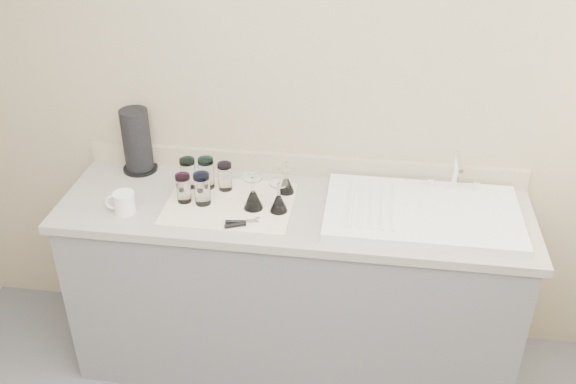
% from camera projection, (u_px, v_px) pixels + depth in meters
% --- Properties ---
extents(room_envelope, '(3.54, 3.50, 2.52)m').
position_uv_depth(room_envelope, '(224.00, 243.00, 1.44)').
color(room_envelope, '#55555A').
rests_on(room_envelope, ground).
extents(counter_unit, '(2.06, 0.62, 0.90)m').
position_uv_depth(counter_unit, '(293.00, 286.00, 3.03)').
color(counter_unit, slate).
rests_on(counter_unit, ground).
extents(sink_unit, '(0.82, 0.50, 0.22)m').
position_uv_depth(sink_unit, '(423.00, 212.00, 2.72)').
color(sink_unit, white).
rests_on(sink_unit, counter_unit).
extents(dish_towel, '(0.55, 0.42, 0.01)m').
position_uv_depth(dish_towel, '(230.00, 203.00, 2.81)').
color(dish_towel, white).
rests_on(dish_towel, counter_unit).
extents(tumbler_teal, '(0.07, 0.07, 0.14)m').
position_uv_depth(tumbler_teal, '(188.00, 173.00, 2.89)').
color(tumbler_teal, white).
rests_on(tumbler_teal, dish_towel).
extents(tumbler_cyan, '(0.07, 0.07, 0.14)m').
position_uv_depth(tumbler_cyan, '(206.00, 173.00, 2.88)').
color(tumbler_cyan, white).
rests_on(tumbler_cyan, dish_towel).
extents(tumbler_purple, '(0.07, 0.07, 0.13)m').
position_uv_depth(tumbler_purple, '(225.00, 176.00, 2.87)').
color(tumbler_purple, white).
rests_on(tumbler_purple, dish_towel).
extents(tumbler_magenta, '(0.07, 0.07, 0.13)m').
position_uv_depth(tumbler_magenta, '(183.00, 188.00, 2.78)').
color(tumbler_magenta, white).
rests_on(tumbler_magenta, dish_towel).
extents(tumbler_blue, '(0.07, 0.07, 0.14)m').
position_uv_depth(tumbler_blue, '(202.00, 189.00, 2.76)').
color(tumbler_blue, white).
rests_on(tumbler_blue, dish_towel).
extents(goblet_back_right, '(0.07, 0.07, 0.13)m').
position_uv_depth(goblet_back_right, '(286.00, 183.00, 2.86)').
color(goblet_back_right, white).
rests_on(goblet_back_right, dish_towel).
extents(goblet_front_left, '(0.09, 0.09, 0.15)m').
position_uv_depth(goblet_front_left, '(253.00, 197.00, 2.74)').
color(goblet_front_left, white).
rests_on(goblet_front_left, dish_towel).
extents(goblet_front_right, '(0.08, 0.08, 0.14)m').
position_uv_depth(goblet_front_right, '(279.00, 201.00, 2.73)').
color(goblet_front_right, white).
rests_on(goblet_front_right, dish_towel).
extents(can_opener, '(0.15, 0.08, 0.02)m').
position_uv_depth(can_opener, '(242.00, 223.00, 2.65)').
color(can_opener, silver).
rests_on(can_opener, dish_towel).
extents(white_mug, '(0.13, 0.10, 0.09)m').
position_uv_depth(white_mug, '(124.00, 203.00, 2.73)').
color(white_mug, white).
rests_on(white_mug, counter_unit).
extents(paper_towel_roll, '(0.16, 0.16, 0.31)m').
position_uv_depth(paper_towel_roll, '(137.00, 141.00, 3.00)').
color(paper_towel_roll, black).
rests_on(paper_towel_roll, counter_unit).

